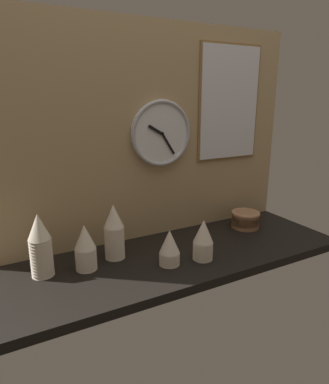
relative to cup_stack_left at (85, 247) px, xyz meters
The scene contains 10 objects.
ground_plane 44.02cm from the cup_stack_left, ahead, with size 160.00×56.00×4.00cm, color black.
wall_tiled_back 63.66cm from the cup_stack_left, 27.28° to the left, with size 160.00×3.00×105.00cm.
cup_stack_left is the anchor object (origin of this frame).
cup_stack_center_right 51.11cm from the cup_stack_left, 17.79° to the right, with size 9.08×9.08×18.60cm.
cup_stack_center_left 15.29cm from the cup_stack_left, 16.97° to the left, with size 9.08×9.08×25.22cm.
cup_stack_far_left 17.77cm from the cup_stack_left, 169.02° to the left, with size 9.08×9.08×26.55cm.
cup_stack_center 35.51cm from the cup_stack_left, 21.56° to the right, with size 9.08×9.08×15.95cm.
bowl_stack_far_right 91.58cm from the cup_stack_left, ahead, with size 15.55×15.55×9.13cm.
wall_clock 65.63cm from the cup_stack_left, 22.14° to the left, with size 32.48×2.70×32.48cm.
menu_board 106.48cm from the cup_stack_left, 12.55° to the left, with size 39.41×1.32×60.72cm.
Camera 1 is at (-75.11, -126.08, 70.99)cm, focal length 32.00 mm.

